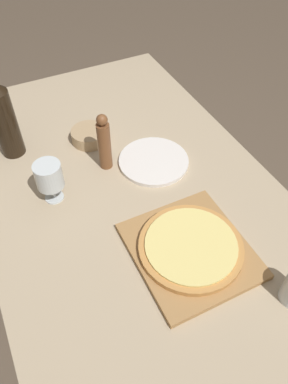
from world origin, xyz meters
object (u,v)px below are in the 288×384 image
object	(u,v)px
wine_bottle	(3,118)
pepper_mill	(104,143)
pizza	(191,246)
small_bowl	(89,136)
wine_glass	(49,176)

from	to	relation	value
wine_bottle	pepper_mill	distance (m)	0.36
pizza	small_bowl	xyz separation A→B (m)	(-0.09, 0.60, -0.01)
wine_glass	small_bowl	size ratio (longest dim) A/B	1.10
pepper_mill	small_bowl	bearing A→B (deg)	91.91
wine_bottle	pepper_mill	world-z (taller)	wine_bottle
wine_bottle	pepper_mill	bearing A→B (deg)	-38.19
pepper_mill	wine_bottle	bearing A→B (deg)	141.81
pepper_mill	small_bowl	size ratio (longest dim) A/B	1.64
pizza	wine_glass	distance (m)	0.49
wine_bottle	small_bowl	distance (m)	0.31
wine_bottle	small_bowl	bearing A→B (deg)	-12.87
wine_bottle	wine_glass	distance (m)	0.30
wine_bottle	pepper_mill	size ratio (longest dim) A/B	1.64
pizza	wine_glass	world-z (taller)	wine_glass
small_bowl	pepper_mill	bearing A→B (deg)	-88.09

